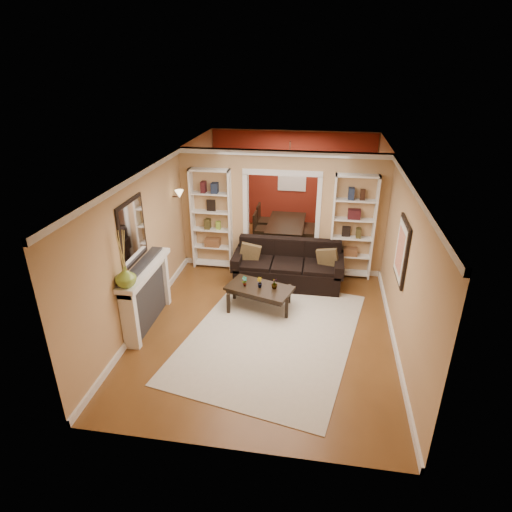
% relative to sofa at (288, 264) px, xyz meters
% --- Properties ---
extents(floor, '(8.00, 8.00, 0.00)m').
position_rel_sofa_xyz_m(floor, '(-0.24, -0.45, -0.45)').
color(floor, brown).
rests_on(floor, ground).
extents(ceiling, '(8.00, 8.00, 0.00)m').
position_rel_sofa_xyz_m(ceiling, '(-0.24, -0.45, 2.25)').
color(ceiling, white).
rests_on(ceiling, ground).
extents(wall_back, '(8.00, 0.00, 8.00)m').
position_rel_sofa_xyz_m(wall_back, '(-0.24, 3.55, 0.90)').
color(wall_back, tan).
rests_on(wall_back, ground).
extents(wall_front, '(8.00, 0.00, 8.00)m').
position_rel_sofa_xyz_m(wall_front, '(-0.24, -4.45, 0.90)').
color(wall_front, tan).
rests_on(wall_front, ground).
extents(wall_left, '(0.00, 8.00, 8.00)m').
position_rel_sofa_xyz_m(wall_left, '(-2.49, -0.45, 0.90)').
color(wall_left, tan).
rests_on(wall_left, ground).
extents(wall_right, '(0.00, 8.00, 8.00)m').
position_rel_sofa_xyz_m(wall_right, '(2.01, -0.45, 0.90)').
color(wall_right, tan).
rests_on(wall_right, ground).
extents(partition_wall, '(4.50, 0.15, 2.70)m').
position_rel_sofa_xyz_m(partition_wall, '(-0.24, 0.75, 0.90)').
color(partition_wall, tan).
rests_on(partition_wall, floor).
extents(red_back_panel, '(4.44, 0.04, 2.64)m').
position_rel_sofa_xyz_m(red_back_panel, '(-0.24, 3.52, 0.87)').
color(red_back_panel, maroon).
rests_on(red_back_panel, floor).
extents(dining_window, '(0.78, 0.03, 0.98)m').
position_rel_sofa_xyz_m(dining_window, '(-0.24, 3.48, 1.10)').
color(dining_window, '#8CA5CC').
rests_on(dining_window, wall_back).
extents(area_rug, '(3.41, 4.25, 0.01)m').
position_rel_sofa_xyz_m(area_rug, '(-0.09, -1.95, -0.45)').
color(area_rug, beige).
rests_on(area_rug, floor).
extents(sofa, '(2.31, 1.00, 0.90)m').
position_rel_sofa_xyz_m(sofa, '(0.00, 0.00, 0.00)').
color(sofa, black).
rests_on(sofa, floor).
extents(pillow_left, '(0.43, 0.16, 0.42)m').
position_rel_sofa_xyz_m(pillow_left, '(-0.82, -0.02, 0.20)').
color(pillow_left, brown).
rests_on(pillow_left, sofa).
extents(pillow_right, '(0.44, 0.21, 0.42)m').
position_rel_sofa_xyz_m(pillow_right, '(0.82, -0.02, 0.20)').
color(pillow_right, brown).
rests_on(pillow_right, sofa).
extents(coffee_table, '(1.37, 1.00, 0.46)m').
position_rel_sofa_xyz_m(coffee_table, '(-0.44, -1.10, -0.22)').
color(coffee_table, black).
rests_on(coffee_table, floor).
extents(plant_left, '(0.13, 0.12, 0.20)m').
position_rel_sofa_xyz_m(plant_left, '(-0.73, -1.10, 0.11)').
color(plant_left, '#336626').
rests_on(plant_left, coffee_table).
extents(plant_center, '(0.14, 0.14, 0.20)m').
position_rel_sofa_xyz_m(plant_center, '(-0.44, -1.10, 0.11)').
color(plant_center, '#336626').
rests_on(plant_center, coffee_table).
extents(plant_right, '(0.16, 0.16, 0.20)m').
position_rel_sofa_xyz_m(plant_right, '(-0.16, -1.10, 0.11)').
color(plant_right, '#336626').
rests_on(plant_right, coffee_table).
extents(bookshelf_left, '(0.90, 0.30, 2.30)m').
position_rel_sofa_xyz_m(bookshelf_left, '(-1.79, 0.58, 0.70)').
color(bookshelf_left, white).
rests_on(bookshelf_left, floor).
extents(bookshelf_right, '(0.90, 0.30, 2.30)m').
position_rel_sofa_xyz_m(bookshelf_right, '(1.31, 0.58, 0.70)').
color(bookshelf_right, white).
rests_on(bookshelf_right, floor).
extents(fireplace, '(0.32, 1.70, 1.16)m').
position_rel_sofa_xyz_m(fireplace, '(-2.33, -1.95, 0.13)').
color(fireplace, white).
rests_on(fireplace, floor).
extents(vase, '(0.37, 0.37, 0.34)m').
position_rel_sofa_xyz_m(vase, '(-2.33, -2.65, 0.88)').
color(vase, olive).
rests_on(vase, fireplace).
extents(mirror, '(0.03, 0.95, 1.10)m').
position_rel_sofa_xyz_m(mirror, '(-2.47, -1.95, 1.35)').
color(mirror, silver).
rests_on(mirror, wall_left).
extents(wall_sconce, '(0.18, 0.18, 0.22)m').
position_rel_sofa_xyz_m(wall_sconce, '(-2.39, 0.10, 1.38)').
color(wall_sconce, '#FFE0A5').
rests_on(wall_sconce, wall_left).
extents(framed_art, '(0.04, 0.85, 1.05)m').
position_rel_sofa_xyz_m(framed_art, '(1.97, -1.45, 1.10)').
color(framed_art, black).
rests_on(framed_art, wall_right).
extents(dining_table, '(1.68, 0.94, 0.59)m').
position_rel_sofa_xyz_m(dining_table, '(-0.22, 2.21, -0.16)').
color(dining_table, black).
rests_on(dining_table, floor).
extents(dining_chair_nw, '(0.52, 0.52, 0.93)m').
position_rel_sofa_xyz_m(dining_chair_nw, '(-0.77, 1.91, 0.01)').
color(dining_chair_nw, black).
rests_on(dining_chair_nw, floor).
extents(dining_chair_ne, '(0.60, 0.60, 0.93)m').
position_rel_sofa_xyz_m(dining_chair_ne, '(0.33, 1.91, 0.01)').
color(dining_chair_ne, black).
rests_on(dining_chair_ne, floor).
extents(dining_chair_sw, '(0.60, 0.60, 0.95)m').
position_rel_sofa_xyz_m(dining_chair_sw, '(-0.77, 2.51, 0.02)').
color(dining_chair_sw, black).
rests_on(dining_chair_sw, floor).
extents(dining_chair_se, '(0.40, 0.40, 0.80)m').
position_rel_sofa_xyz_m(dining_chair_se, '(0.33, 2.51, -0.05)').
color(dining_chair_se, black).
rests_on(dining_chair_se, floor).
extents(chandelier, '(0.50, 0.50, 0.30)m').
position_rel_sofa_xyz_m(chandelier, '(-0.24, 2.25, 1.57)').
color(chandelier, '#39231A').
rests_on(chandelier, ceiling).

